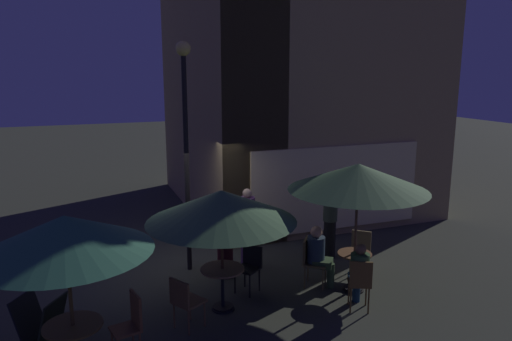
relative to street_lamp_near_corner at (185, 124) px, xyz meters
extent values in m
plane|color=#33362C|center=(0.18, -0.02, -3.08)|extent=(60.00, 60.00, 0.00)
cube|color=tan|center=(4.29, 1.59, 1.22)|extent=(6.61, 1.62, 8.60)
cube|color=tan|center=(1.80, 4.31, 1.22)|extent=(1.62, 7.06, 8.60)
cube|color=beige|center=(3.96, 0.74, -1.83)|extent=(4.62, 0.08, 2.10)
cylinder|color=black|center=(0.00, 0.00, -0.85)|extent=(0.10, 0.10, 4.45)
sphere|color=#F7DB65|center=(0.00, 0.00, 1.46)|extent=(0.30, 0.30, 0.30)
cube|color=black|center=(-2.60, -2.25, -2.64)|extent=(0.53, 0.61, 0.84)
cube|color=black|center=(-2.90, -2.06, -2.64)|extent=(0.53, 0.61, 0.84)
cylinder|color=black|center=(0.15, -1.91, -3.06)|extent=(0.40, 0.40, 0.03)
cylinder|color=black|center=(0.15, -1.91, -2.71)|extent=(0.06, 0.06, 0.74)
cylinder|color=#846243|center=(0.15, -1.91, -2.33)|extent=(0.76, 0.76, 0.03)
cylinder|color=black|center=(2.70, -2.10, -3.06)|extent=(0.40, 0.40, 0.03)
cylinder|color=black|center=(2.70, -2.10, -2.72)|extent=(0.06, 0.06, 0.72)
cylinder|color=brown|center=(2.70, -2.10, -2.34)|extent=(0.64, 0.64, 0.03)
cylinder|color=#4F3B1E|center=(-2.28, -2.98, -2.33)|extent=(0.79, 0.79, 0.03)
cylinder|color=black|center=(0.15, -1.91, -3.05)|extent=(0.36, 0.36, 0.06)
cylinder|color=#50311F|center=(0.15, -1.91, -2.02)|extent=(0.05, 0.05, 2.11)
cone|color=#355835|center=(0.15, -1.91, -1.19)|extent=(2.57, 2.57, 0.54)
cylinder|color=black|center=(2.70, -2.10, -3.05)|extent=(0.36, 0.36, 0.06)
cylinder|color=#4C3429|center=(2.70, -2.10, -1.87)|extent=(0.05, 0.05, 2.42)
cone|color=#375A34|center=(2.70, -2.10, -0.85)|extent=(2.57, 2.57, 0.49)
cylinder|color=#49371C|center=(-2.28, -2.98, -1.95)|extent=(0.05, 0.05, 2.25)
cone|color=#26583F|center=(-2.28, -2.98, -1.03)|extent=(2.27, 2.27, 0.50)
cylinder|color=black|center=(0.74, -1.68, -2.85)|extent=(0.03, 0.03, 0.46)
cylinder|color=black|center=(0.54, -1.42, -2.85)|extent=(0.03, 0.03, 0.46)
cylinder|color=black|center=(1.01, -1.48, -2.85)|extent=(0.03, 0.03, 0.46)
cylinder|color=black|center=(0.81, -1.22, -2.85)|extent=(0.03, 0.03, 0.46)
cube|color=black|center=(0.77, -1.45, -2.60)|extent=(0.58, 0.58, 0.04)
cube|color=black|center=(0.92, -1.34, -2.39)|extent=(0.28, 0.36, 0.39)
cylinder|color=brown|center=(-0.47, -2.06, -2.86)|extent=(0.03, 0.03, 0.44)
cylinder|color=brown|center=(-0.30, -2.37, -2.86)|extent=(0.03, 0.03, 0.44)
cylinder|color=brown|center=(-0.78, -2.24, -2.86)|extent=(0.03, 0.03, 0.44)
cylinder|color=brown|center=(-0.60, -2.54, -2.86)|extent=(0.03, 0.03, 0.44)
cube|color=brown|center=(-0.54, -2.30, -2.62)|extent=(0.59, 0.59, 0.04)
cube|color=brown|center=(-0.71, -2.40, -2.40)|extent=(0.25, 0.40, 0.41)
cylinder|color=brown|center=(3.19, -1.77, -2.87)|extent=(0.03, 0.03, 0.42)
cylinder|color=brown|center=(2.95, -1.57, -2.87)|extent=(0.03, 0.03, 0.42)
cylinder|color=brown|center=(3.39, -1.53, -2.87)|extent=(0.03, 0.03, 0.42)
cylinder|color=brown|center=(3.15, -1.33, -2.87)|extent=(0.03, 0.03, 0.42)
cube|color=brown|center=(3.17, -1.55, -2.64)|extent=(0.56, 0.56, 0.04)
cube|color=brown|center=(3.28, -1.42, -2.40)|extent=(0.32, 0.29, 0.44)
cylinder|color=brown|center=(2.35, -1.62, -2.85)|extent=(0.03, 0.03, 0.45)
cylinder|color=brown|center=(2.14, -1.90, -2.85)|extent=(0.03, 0.03, 0.45)
cylinder|color=brown|center=(2.07, -1.41, -2.85)|extent=(0.03, 0.03, 0.45)
cylinder|color=brown|center=(1.86, -1.69, -2.85)|extent=(0.03, 0.03, 0.45)
cube|color=brown|center=(2.11, -1.66, -2.61)|extent=(0.61, 0.61, 0.04)
cube|color=brown|center=(1.95, -1.54, -2.36)|extent=(0.29, 0.37, 0.46)
cylinder|color=brown|center=(2.30, -2.56, -2.84)|extent=(0.03, 0.03, 0.48)
cylinder|color=brown|center=(2.58, -2.70, -2.84)|extent=(0.03, 0.03, 0.48)
cylinder|color=brown|center=(2.17, -2.84, -2.84)|extent=(0.03, 0.03, 0.48)
cylinder|color=brown|center=(2.45, -2.97, -2.84)|extent=(0.03, 0.03, 0.48)
cube|color=brown|center=(2.37, -2.77, -2.58)|extent=(0.51, 0.51, 0.04)
cube|color=brown|center=(2.30, -2.92, -2.34)|extent=(0.36, 0.20, 0.45)
cylinder|color=brown|center=(-1.48, -2.65, -2.85)|extent=(0.03, 0.03, 0.44)
cube|color=brown|center=(-1.60, -2.83, -2.61)|extent=(0.46, 0.46, 0.04)
cube|color=brown|center=(-1.43, -2.79, -2.35)|extent=(0.12, 0.39, 0.50)
cube|color=#314729|center=(2.22, -1.74, -2.59)|extent=(0.49, 0.49, 0.14)
cylinder|color=#314729|center=(2.35, -1.84, -2.83)|extent=(0.14, 0.14, 0.49)
cylinder|color=#273749|center=(2.11, -1.66, -2.33)|extent=(0.34, 0.34, 0.51)
sphere|color=tan|center=(2.11, -1.66, -1.97)|extent=(0.23, 0.23, 0.23)
cube|color=#1A364C|center=(2.43, -2.64, -2.59)|extent=(0.45, 0.47, 0.14)
cylinder|color=#1A364C|center=(2.50, -2.50, -2.83)|extent=(0.14, 0.14, 0.49)
cylinder|color=#304F2A|center=(2.37, -2.77, -2.32)|extent=(0.33, 0.33, 0.54)
sphere|color=brown|center=(2.37, -2.77, -1.96)|extent=(0.19, 0.19, 0.19)
cylinder|color=black|center=(3.08, -0.48, -2.65)|extent=(0.27, 0.27, 0.86)
cylinder|color=#343F33|center=(3.08, -0.48, -1.89)|extent=(0.32, 0.32, 0.65)
sphere|color=beige|center=(3.08, -0.48, -1.47)|extent=(0.22, 0.22, 0.22)
cylinder|color=#5B386D|center=(1.17, -0.37, -2.59)|extent=(0.28, 0.28, 0.97)
cylinder|color=#59335E|center=(1.17, -0.37, -1.82)|extent=(0.33, 0.33, 0.58)
sphere|color=tan|center=(1.17, -0.37, -1.44)|extent=(0.20, 0.20, 0.20)
cylinder|color=#43171B|center=(0.60, -0.61, -2.62)|extent=(0.32, 0.32, 0.92)
cylinder|color=#757257|center=(0.60, -0.61, -1.87)|extent=(0.37, 0.37, 0.58)
sphere|color=#98664D|center=(0.60, -0.61, -1.49)|extent=(0.20, 0.20, 0.20)
camera|label=1|loc=(-2.07, -9.37, 1.05)|focal=33.60mm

